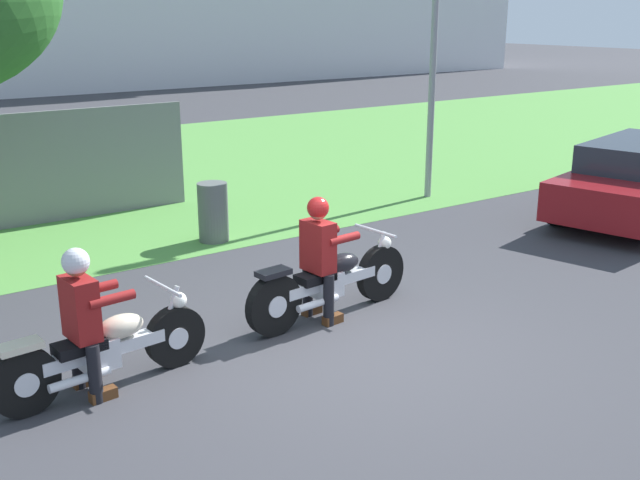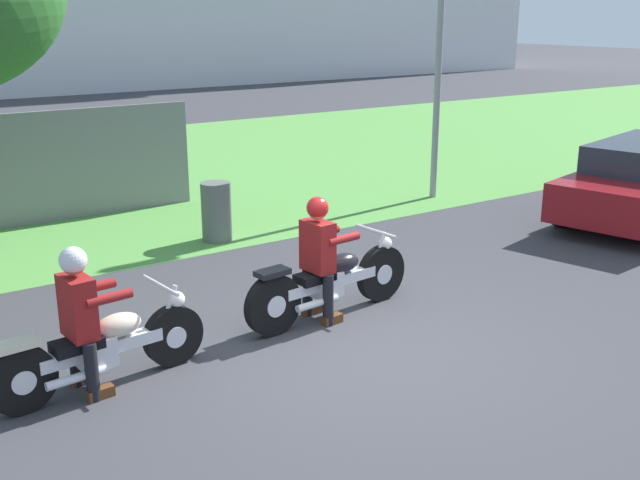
{
  "view_description": "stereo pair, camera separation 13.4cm",
  "coord_description": "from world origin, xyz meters",
  "px_view_note": "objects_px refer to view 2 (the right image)",
  "views": [
    {
      "loc": [
        -4.35,
        -5.46,
        3.31
      ],
      "look_at": [
        0.32,
        1.17,
        0.85
      ],
      "focal_mm": 42.44,
      "sensor_mm": 36.0,
      "label": 1
    },
    {
      "loc": [
        -4.24,
        -5.53,
        3.31
      ],
      "look_at": [
        0.32,
        1.17,
        0.85
      ],
      "focal_mm": 42.44,
      "sensor_mm": 36.0,
      "label": 2
    }
  ],
  "objects_px": {
    "rider_lead": "(319,249)",
    "motorcycle_follow": "(102,349)",
    "motorcycle_lead": "(331,282)",
    "rider_follow": "(80,309)",
    "trash_can": "(216,212)"
  },
  "relations": [
    {
      "from": "rider_lead",
      "to": "motorcycle_follow",
      "type": "distance_m",
      "value": 2.55
    },
    {
      "from": "motorcycle_lead",
      "to": "rider_lead",
      "type": "relative_size",
      "value": 1.59
    },
    {
      "from": "rider_lead",
      "to": "motorcycle_lead",
      "type": "bearing_deg",
      "value": -0.78
    },
    {
      "from": "motorcycle_lead",
      "to": "trash_can",
      "type": "relative_size",
      "value": 2.54
    },
    {
      "from": "motorcycle_follow",
      "to": "rider_follow",
      "type": "distance_m",
      "value": 0.46
    },
    {
      "from": "rider_lead",
      "to": "trash_can",
      "type": "distance_m",
      "value": 3.44
    },
    {
      "from": "trash_can",
      "to": "rider_follow",
      "type": "bearing_deg",
      "value": -130.98
    },
    {
      "from": "rider_follow",
      "to": "trash_can",
      "type": "distance_m",
      "value": 4.78
    },
    {
      "from": "motorcycle_follow",
      "to": "rider_follow",
      "type": "bearing_deg",
      "value": 179.11
    },
    {
      "from": "motorcycle_lead",
      "to": "motorcycle_follow",
      "type": "relative_size",
      "value": 1.09
    },
    {
      "from": "rider_lead",
      "to": "trash_can",
      "type": "bearing_deg",
      "value": 77.03
    },
    {
      "from": "rider_lead",
      "to": "motorcycle_follow",
      "type": "bearing_deg",
      "value": 179.12
    },
    {
      "from": "motorcycle_lead",
      "to": "rider_lead",
      "type": "height_order",
      "value": "rider_lead"
    },
    {
      "from": "motorcycle_lead",
      "to": "motorcycle_follow",
      "type": "height_order",
      "value": "motorcycle_lead"
    },
    {
      "from": "rider_lead",
      "to": "motorcycle_follow",
      "type": "xyz_separation_m",
      "value": [
        -2.51,
        -0.2,
        -0.45
      ]
    }
  ]
}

